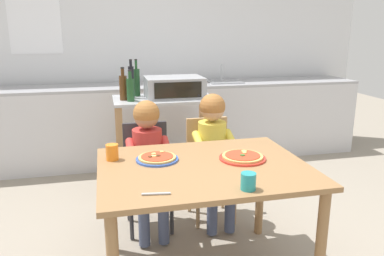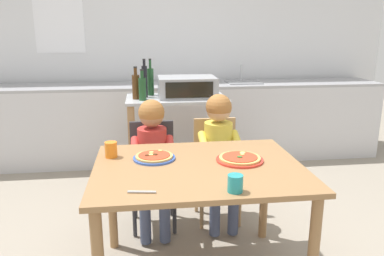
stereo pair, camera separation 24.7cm
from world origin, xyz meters
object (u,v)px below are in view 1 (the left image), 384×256
bottle_squat_spirits (131,81)px  dining_table (204,181)px  toaster_oven (174,87)px  dining_chair_right (210,161)px  drinking_cup_orange (112,152)px  kitchen_island_cart (165,129)px  child_in_red_shirt (148,151)px  bottle_tall_green_wine (137,82)px  pizza_plate_red_rimmed (242,157)px  pizza_plate_blue_rimmed (157,158)px  dining_chair_left (147,168)px  serving_spoon (156,194)px  bottle_slim_sauce (130,89)px  child_in_yellow_shirt (214,142)px  drinking_cup_teal (248,181)px  bottle_brown_beer (123,87)px

bottle_squat_spirits → dining_table: bottle_squat_spirits is taller
toaster_oven → dining_chair_right: 0.87m
toaster_oven → drinking_cup_orange: (-0.62, -1.25, -0.20)m
kitchen_island_cart → child_in_red_shirt: 0.87m
dining_chair_right → child_in_red_shirt: bearing=-162.3°
bottle_tall_green_wine → drinking_cup_orange: bearing=-101.6°
bottle_squat_spirits → pizza_plate_red_rimmed: bearing=-69.0°
toaster_oven → child_in_red_shirt: size_ratio=0.54×
pizza_plate_blue_rimmed → pizza_plate_red_rimmed: (0.52, -0.10, -0.00)m
dining_chair_left → serving_spoon: size_ratio=5.79×
kitchen_island_cart → pizza_plate_red_rimmed: size_ratio=3.28×
bottle_squat_spirits → bottle_slim_sauce: (-0.02, -0.16, -0.05)m
bottle_slim_sauce → drinking_cup_orange: 1.15m
dining_table → dining_chair_right: dining_chair_right is taller
child_in_red_shirt → child_in_yellow_shirt: size_ratio=0.98×
bottle_tall_green_wine → dining_chair_left: 1.02m
kitchen_island_cart → pizza_plate_red_rimmed: (0.26, -1.40, 0.17)m
dining_table → serving_spoon: size_ratio=8.73×
bottle_tall_green_wine → dining_chair_right: size_ratio=0.43×
serving_spoon → child_in_yellow_shirt: bearing=59.6°
child_in_red_shirt → bottle_squat_spirits: bearing=92.6°
child_in_red_shirt → dining_chair_left: bearing=90.0°
dining_table → child_in_red_shirt: child_in_red_shirt is taller
kitchen_island_cart → drinking_cup_teal: (0.13, -1.84, 0.20)m
bottle_tall_green_wine → bottle_slim_sauce: size_ratio=1.26×
dining_chair_right → pizza_plate_blue_rimmed: 0.86m
bottle_squat_spirits → drinking_cup_orange: bottle_squat_spirits is taller
bottle_tall_green_wine → dining_table: bottle_tall_green_wine is taller
toaster_oven → serving_spoon: bearing=-103.4°
bottle_squat_spirits → child_in_red_shirt: (0.04, -0.88, -0.40)m
child_in_yellow_shirt → pizza_plate_red_rimmed: size_ratio=3.58×
pizza_plate_blue_rimmed → dining_chair_left: bearing=90.0°
drinking_cup_orange → bottle_tall_green_wine: bearing=78.4°
kitchen_island_cart → bottle_slim_sauce: (-0.32, -0.11, 0.42)m
pizza_plate_blue_rimmed → bottle_brown_beer: bearing=95.5°
dining_table → dining_chair_left: dining_chair_left is taller
child_in_red_shirt → serving_spoon: 0.97m
dining_table → child_in_yellow_shirt: 0.71m
bottle_slim_sauce → toaster_oven: bearing=18.0°
dining_chair_right → serving_spoon: dining_chair_right is taller
dining_chair_left → child_in_red_shirt: child_in_red_shirt is taller
toaster_oven → dining_chair_right: size_ratio=0.66×
dining_chair_left → serving_spoon: 1.12m
bottle_slim_sauce → dining_chair_left: bearing=-84.0°
bottle_squat_spirits → child_in_yellow_shirt: size_ratio=0.35×
pizza_plate_red_rimmed → pizza_plate_blue_rimmed: bearing=169.1°
dining_chair_left → drinking_cup_teal: (0.38, -1.13, 0.31)m
child_in_red_shirt → serving_spoon: (-0.08, -0.96, 0.10)m
bottle_brown_beer → drinking_cup_orange: bottle_brown_beer is taller
pizza_plate_blue_rimmed → dining_chair_right: bearing=50.8°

